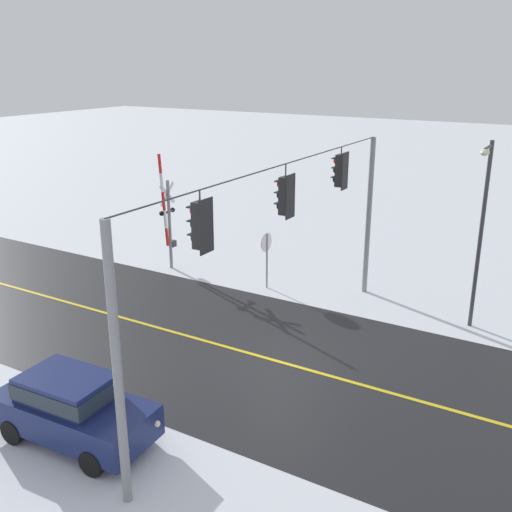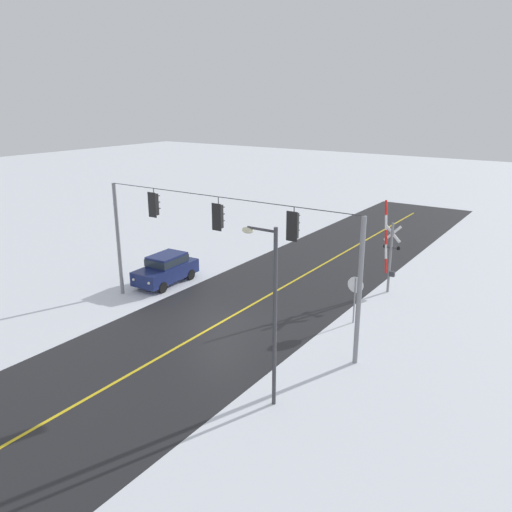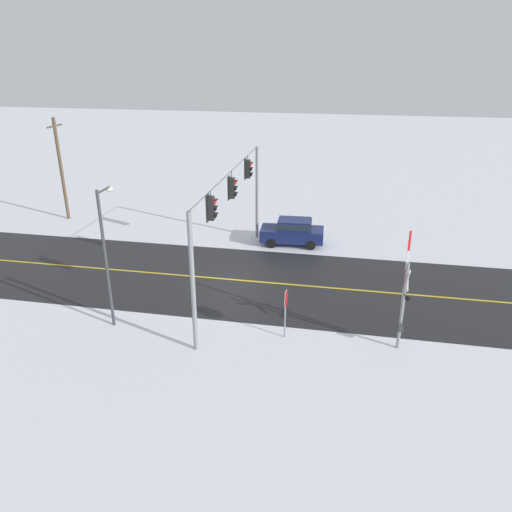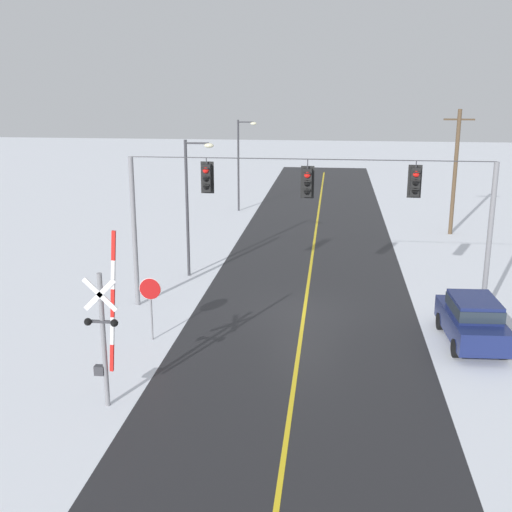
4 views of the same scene
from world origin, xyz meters
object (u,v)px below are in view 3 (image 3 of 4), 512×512
(streetlamp_near, at_px, (106,246))
(utility_pole, at_px, (61,168))
(stop_sign, at_px, (286,303))
(parked_car_navy, at_px, (293,231))
(railroad_crossing, at_px, (404,299))

(streetlamp_near, bearing_deg, utility_pole, 37.40)
(stop_sign, height_order, parked_car_navy, stop_sign)
(stop_sign, height_order, streetlamp_near, streetlamp_near)
(stop_sign, xyz_separation_m, railroad_crossing, (0.12, -4.92, 0.64))
(railroad_crossing, relative_size, parked_car_navy, 1.22)
(railroad_crossing, height_order, streetlamp_near, streetlamp_near)
(streetlamp_near, distance_m, utility_pole, 17.44)
(stop_sign, relative_size, utility_pole, 0.31)
(railroad_crossing, relative_size, utility_pole, 0.69)
(stop_sign, distance_m, parked_car_navy, 11.47)
(parked_car_navy, bearing_deg, stop_sign, -174.73)
(stop_sign, distance_m, utility_pole, 23.17)
(stop_sign, relative_size, parked_car_navy, 0.55)
(parked_car_navy, height_order, streetlamp_near, streetlamp_near)
(parked_car_navy, relative_size, utility_pole, 0.57)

